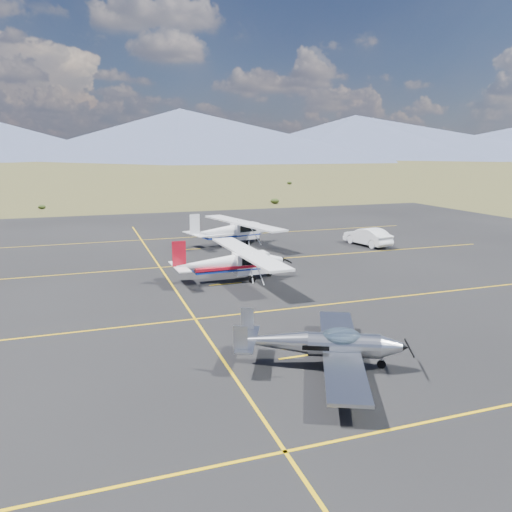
{
  "coord_description": "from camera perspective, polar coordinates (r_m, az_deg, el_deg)",
  "views": [
    {
      "loc": [
        -10.5,
        -19.72,
        7.68
      ],
      "look_at": [
        -1.18,
        7.31,
        1.6
      ],
      "focal_mm": 35.0,
      "sensor_mm": 36.0,
      "label": 1
    }
  ],
  "objects": [
    {
      "name": "sedan",
      "position": [
        41.93,
        12.62,
        2.19
      ],
      "size": [
        2.35,
        4.65,
        1.46
      ],
      "primitive_type": "imported",
      "rotation": [
        0.0,
        0.0,
        3.33
      ],
      "color": "white",
      "rests_on": "apron"
    },
    {
      "name": "aircraft_plain",
      "position": [
        41.24,
        -2.81,
        2.98
      ],
      "size": [
        7.05,
        10.86,
        2.75
      ],
      "rotation": [
        0.0,
        0.0,
        0.24
      ],
      "color": "white",
      "rests_on": "apron"
    },
    {
      "name": "aircraft_cessna",
      "position": [
        29.79,
        -2.8,
        -0.65
      ],
      "size": [
        6.16,
        10.29,
        2.61
      ],
      "rotation": [
        0.0,
        0.0,
        0.04
      ],
      "color": "white",
      "rests_on": "apron"
    },
    {
      "name": "ground",
      "position": [
        23.62,
        8.58,
        -7.11
      ],
      "size": [
        1600.0,
        1600.0,
        0.0
      ],
      "primitive_type": "plane",
      "color": "#383D1C",
      "rests_on": "ground"
    },
    {
      "name": "aircraft_low_wing",
      "position": [
        18.34,
        7.76,
        -9.94
      ],
      "size": [
        6.23,
        7.99,
        1.79
      ],
      "rotation": [
        0.0,
        0.0,
        -0.43
      ],
      "color": "#B9BBC0",
      "rests_on": "apron"
    },
    {
      "name": "apron",
      "position": [
        29.71,
        2.35,
        -2.98
      ],
      "size": [
        72.0,
        72.0,
        0.02
      ],
      "primitive_type": "cube",
      "color": "black",
      "rests_on": "ground"
    }
  ]
}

